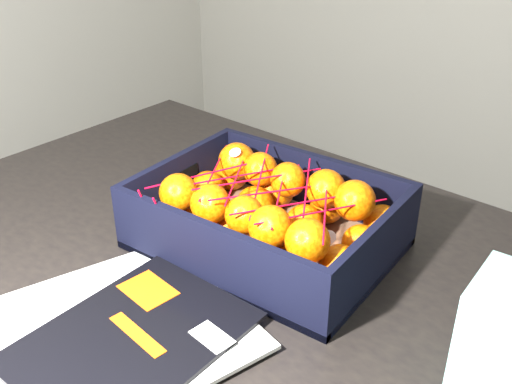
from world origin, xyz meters
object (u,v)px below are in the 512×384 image
Objects in this scene: magazine_stack at (119,333)px; retail_carton at (496,340)px; produce_crate at (267,228)px; table at (239,301)px.

retail_carton reaches higher than magazine_stack.
produce_crate is 2.46× the size of retail_carton.
retail_carton reaches higher than table.
magazine_stack is 1.04× the size of produce_crate.
table is 0.27m from magazine_stack.
produce_crate reaches higher than magazine_stack.
produce_crate is at bearing 165.87° from retail_carton.
table is at bearing 172.33° from retail_carton.
retail_carton is (0.37, -0.10, 0.04)m from produce_crate.
magazine_stack is 0.45m from retail_carton.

